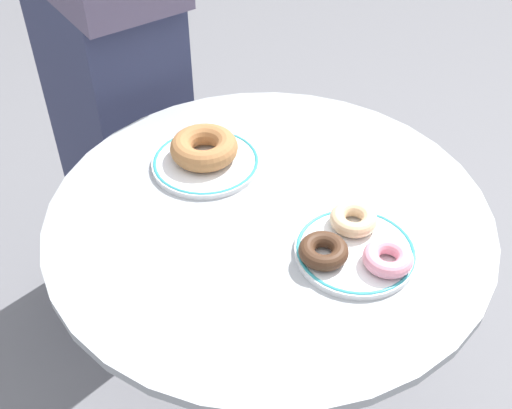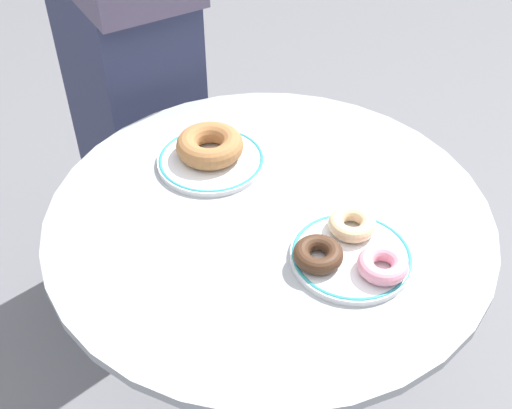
{
  "view_description": "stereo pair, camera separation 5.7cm",
  "coord_description": "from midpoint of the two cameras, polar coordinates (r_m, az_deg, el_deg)",
  "views": [
    {
      "loc": [
        0.45,
        -0.65,
        1.45
      ],
      "look_at": [
        -0.02,
        -0.01,
        0.75
      ],
      "focal_mm": 44.95,
      "sensor_mm": 36.0,
      "label": 1
    },
    {
      "loc": [
        0.5,
        -0.61,
        1.45
      ],
      "look_at": [
        -0.02,
        -0.01,
        0.75
      ],
      "focal_mm": 44.95,
      "sensor_mm": 36.0,
      "label": 2
    }
  ],
  "objects": [
    {
      "name": "cafe_table",
      "position": [
        1.22,
        -0.32,
        -7.94
      ],
      "size": [
        0.74,
        0.74,
        0.74
      ],
      "color": "#999EA3",
      "rests_on": "ground"
    },
    {
      "name": "donut_chocolate",
      "position": [
        0.97,
        4.35,
        -4.18
      ],
      "size": [
        0.1,
        0.1,
        0.03
      ],
      "primitive_type": "torus",
      "rotation": [
        0.0,
        0.0,
        3.44
      ],
      "color": "#422819",
      "rests_on": "plate_right"
    },
    {
      "name": "donut_pink_frosted",
      "position": [
        0.97,
        9.95,
        -4.84
      ],
      "size": [
        0.1,
        0.1,
        0.03
      ],
      "primitive_type": "torus",
      "rotation": [
        0.0,
        0.0,
        4.3
      ],
      "color": "pink",
      "rests_on": "plate_right"
    },
    {
      "name": "plate_right",
      "position": [
        1.0,
        7.19,
        -4.21
      ],
      "size": [
        0.19,
        0.19,
        0.01
      ],
      "color": "white",
      "rests_on": "cafe_table"
    },
    {
      "name": "donut_cinnamon",
      "position": [
        1.16,
        -6.05,
        5.04
      ],
      "size": [
        0.17,
        0.17,
        0.04
      ],
      "primitive_type": "torus",
      "rotation": [
        0.0,
        0.0,
        3.95
      ],
      "color": "#A36B3D",
      "rests_on": "plate_left"
    },
    {
      "name": "donut_glazed",
      "position": [
        1.02,
        7.11,
        -1.35
      ],
      "size": [
        0.1,
        0.1,
        0.03
      ],
      "primitive_type": "torus",
      "rotation": [
        0.0,
        0.0,
        3.65
      ],
      "color": "#E0B789",
      "rests_on": "plate_right"
    },
    {
      "name": "plate_left",
      "position": [
        1.16,
        -5.89,
        3.74
      ],
      "size": [
        0.2,
        0.2,
        0.01
      ],
      "color": "white",
      "rests_on": "cafe_table"
    },
    {
      "name": "person_figure",
      "position": [
        1.48,
        -14.72,
        15.26
      ],
      "size": [
        0.49,
        0.35,
        1.69
      ],
      "color": "#2D3351",
      "rests_on": "ground"
    }
  ]
}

